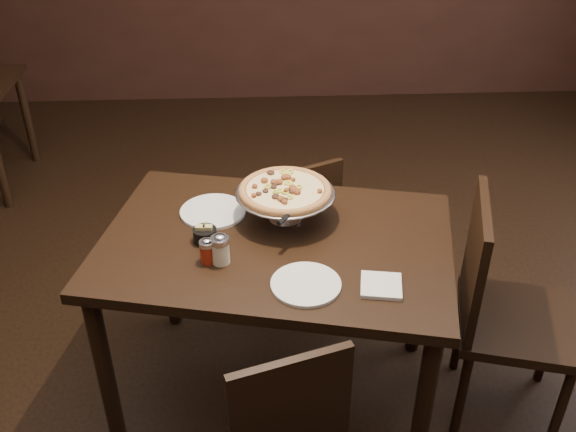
{
  "coord_description": "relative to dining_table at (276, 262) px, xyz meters",
  "views": [
    {
      "loc": [
        -0.05,
        -1.94,
        2.21
      ],
      "look_at": [
        0.06,
        0.11,
        0.9
      ],
      "focal_mm": 40.0,
      "sensor_mm": 36.0,
      "label": 1
    }
  ],
  "objects": [
    {
      "name": "packet_caddy",
      "position": [
        -0.27,
        0.0,
        0.14
      ],
      "size": [
        0.09,
        0.09,
        0.07
      ],
      "rotation": [
        0.0,
        0.0,
        -0.15
      ],
      "color": "black",
      "rests_on": "dining_table"
    },
    {
      "name": "pizza_stand",
      "position": [
        0.04,
        0.14,
        0.24
      ],
      "size": [
        0.39,
        0.39,
        0.16
      ],
      "color": "silver",
      "rests_on": "dining_table"
    },
    {
      "name": "chair_far",
      "position": [
        0.1,
        0.62,
        -0.25
      ],
      "size": [
        0.52,
        0.52,
        0.85
      ],
      "rotation": [
        0.0,
        0.0,
        3.57
      ],
      "color": "black",
      "rests_on": "ground"
    },
    {
      "name": "parmesan_shaker",
      "position": [
        -0.2,
        -0.14,
        0.17
      ],
      "size": [
        0.07,
        0.07,
        0.12
      ],
      "color": "beige",
      "rests_on": "dining_table"
    },
    {
      "name": "dining_table",
      "position": [
        0.0,
        0.0,
        0.0
      ],
      "size": [
        1.48,
        1.14,
        0.82
      ],
      "rotation": [
        0.0,
        0.0,
        -0.21
      ],
      "color": "black",
      "rests_on": "ground"
    },
    {
      "name": "room",
      "position": [
        0.06,
        -0.03,
        0.69
      ],
      "size": [
        6.04,
        7.04,
        2.84
      ],
      "color": "black",
      "rests_on": "ground"
    },
    {
      "name": "pepper_flake_shaker",
      "position": [
        -0.25,
        -0.13,
        0.16
      ],
      "size": [
        0.06,
        0.06,
        0.1
      ],
      "color": "maroon",
      "rests_on": "dining_table"
    },
    {
      "name": "napkin_stack",
      "position": [
        0.35,
        -0.31,
        0.12
      ],
      "size": [
        0.16,
        0.16,
        0.01
      ],
      "primitive_type": "cube",
      "rotation": [
        0.0,
        0.0,
        -0.17
      ],
      "color": "silver",
      "rests_on": "dining_table"
    },
    {
      "name": "chair_side",
      "position": [
        0.89,
        -0.11,
        -0.17
      ],
      "size": [
        0.57,
        0.57,
        0.99
      ],
      "rotation": [
        0.0,
        0.0,
        1.31
      ],
      "color": "black",
      "rests_on": "ground"
    },
    {
      "name": "serving_spatula",
      "position": [
        0.04,
        -0.04,
        0.24
      ],
      "size": [
        0.15,
        0.15,
        0.02
      ],
      "rotation": [
        0.0,
        0.0,
        -0.57
      ],
      "color": "silver",
      "rests_on": "pizza_stand"
    },
    {
      "name": "plate_left",
      "position": [
        -0.25,
        0.2,
        0.12
      ],
      "size": [
        0.26,
        0.26,
        0.01
      ],
      "primitive_type": "cylinder",
      "color": "silver",
      "rests_on": "dining_table"
    },
    {
      "name": "plate_near",
      "position": [
        0.09,
        -0.29,
        0.11
      ],
      "size": [
        0.24,
        0.24,
        0.01
      ],
      "primitive_type": "cylinder",
      "color": "silver",
      "rests_on": "dining_table"
    }
  ]
}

